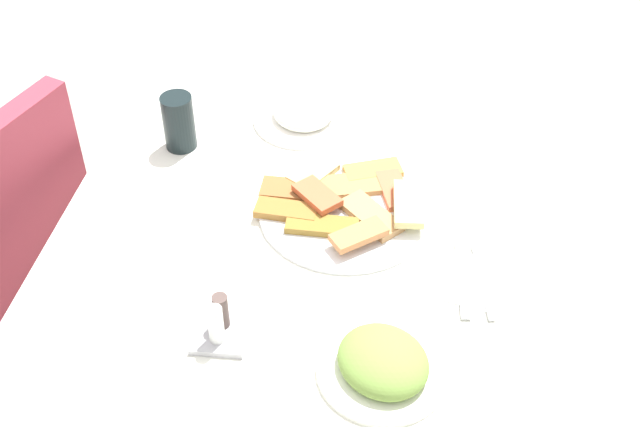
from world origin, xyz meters
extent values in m
cube|color=white|center=(0.00, 0.00, 0.72)|extent=(1.06, 0.93, 0.02)
cylinder|color=#544252|center=(0.47, -0.41, 0.35)|extent=(0.04, 0.04, 0.70)
cylinder|color=#544252|center=(0.47, 0.41, 0.35)|extent=(0.04, 0.04, 0.70)
cube|color=#983140|center=(0.01, 0.60, 0.66)|extent=(0.39, 0.17, 0.46)
cylinder|color=brown|center=(0.19, 0.54, 0.18)|extent=(0.03, 0.03, 0.37)
cylinder|color=brown|center=(-0.17, 0.66, 0.18)|extent=(0.03, 0.03, 0.37)
cylinder|color=white|center=(0.07, -0.07, 0.74)|extent=(0.34, 0.34, 0.01)
cube|color=#D9BF76|center=(0.16, 0.01, 0.75)|extent=(0.12, 0.10, 0.01)
cube|color=tan|center=(0.05, -0.12, 0.75)|extent=(0.13, 0.14, 0.01)
cube|color=olive|center=(0.04, 0.04, 0.75)|extent=(0.05, 0.12, 0.02)
cube|color=#AF7D48|center=(0.13, -0.07, 0.75)|extent=(0.10, 0.15, 0.01)
cube|color=olive|center=(0.01, -0.04, 0.75)|extent=(0.05, 0.14, 0.01)
cube|color=#CF6441|center=(0.13, -0.16, 0.75)|extent=(0.12, 0.09, 0.01)
cube|color=#C57D47|center=(-0.02, -0.11, 0.76)|extent=(0.10, 0.11, 0.01)
cube|color=#D9CF80|center=(0.08, -0.19, 0.77)|extent=(0.13, 0.07, 0.02)
cube|color=#CF5E39|center=(0.08, -0.02, 0.76)|extent=(0.10, 0.11, 0.01)
cube|color=#BA8C41|center=(0.19, -0.11, 0.75)|extent=(0.09, 0.13, 0.01)
cube|color=#9B5F31|center=(0.10, 0.05, 0.75)|extent=(0.06, 0.10, 0.01)
cylinder|color=white|center=(-0.29, -0.19, 0.73)|extent=(0.21, 0.21, 0.01)
ellipsoid|color=olive|center=(-0.29, -0.19, 0.76)|extent=(0.21, 0.21, 0.06)
cylinder|color=white|center=(0.36, 0.06, 0.73)|extent=(0.22, 0.22, 0.01)
ellipsoid|color=white|center=(0.36, 0.06, 0.75)|extent=(0.18, 0.17, 0.06)
sphere|color=#E8E245|center=(0.40, 0.05, 0.76)|extent=(0.03, 0.03, 0.03)
cylinder|color=black|center=(0.23, 0.30, 0.79)|extent=(0.07, 0.07, 0.12)
cube|color=white|center=(-0.07, -0.32, 0.73)|extent=(0.15, 0.15, 0.00)
cube|color=silver|center=(-0.07, -0.34, 0.73)|extent=(0.18, 0.05, 0.00)
cube|color=silver|center=(-0.07, -0.30, 0.73)|extent=(0.19, 0.04, 0.00)
cube|color=#B2B2B7|center=(-0.27, 0.09, 0.74)|extent=(0.10, 0.10, 0.01)
cylinder|color=white|center=(-0.28, 0.09, 0.78)|extent=(0.03, 0.03, 0.07)
cylinder|color=#503E3A|center=(-0.25, 0.09, 0.77)|extent=(0.03, 0.03, 0.07)
camera|label=1|loc=(-1.14, -0.23, 1.84)|focal=48.01mm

